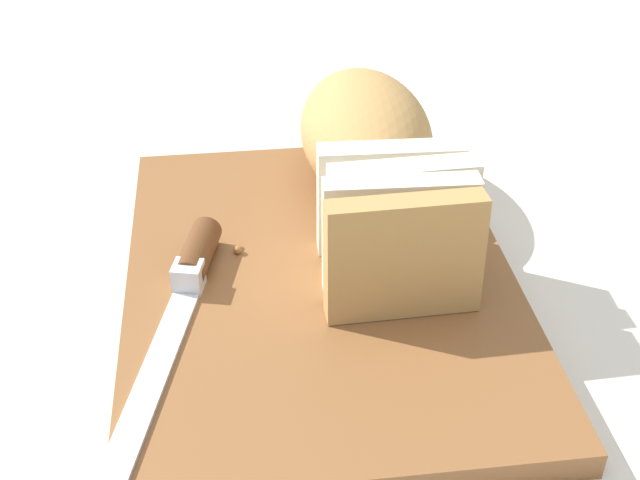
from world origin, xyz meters
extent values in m
plane|color=silver|center=(0.00, 0.00, 0.00)|extent=(3.00, 3.00, 0.00)
cube|color=brown|center=(0.00, 0.00, 0.01)|extent=(0.40, 0.30, 0.02)
ellipsoid|color=tan|center=(-0.14, 0.06, 0.07)|extent=(0.20, 0.12, 0.09)
cube|color=#F2E8CC|center=(-0.03, 0.06, 0.07)|extent=(0.03, 0.11, 0.09)
cube|color=#F2E8CC|center=(0.00, 0.06, 0.07)|extent=(0.03, 0.11, 0.09)
cube|color=#F2E8CC|center=(0.02, 0.05, 0.07)|extent=(0.03, 0.11, 0.09)
cube|color=tan|center=(0.05, 0.05, 0.07)|extent=(0.03, 0.11, 0.09)
cube|color=silver|center=(0.12, -0.13, 0.02)|extent=(0.23, 0.08, 0.00)
cylinder|color=#593319|center=(-0.02, -0.09, 0.03)|extent=(0.07, 0.04, 0.02)
cube|color=silver|center=(0.01, -0.10, 0.03)|extent=(0.02, 0.03, 0.02)
sphere|color=#996633|center=(0.03, 0.04, 0.02)|extent=(0.01, 0.01, 0.01)
sphere|color=#996633|center=(-0.03, -0.06, 0.02)|extent=(0.01, 0.01, 0.01)
camera|label=1|loc=(0.51, -0.07, 0.41)|focal=46.78mm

